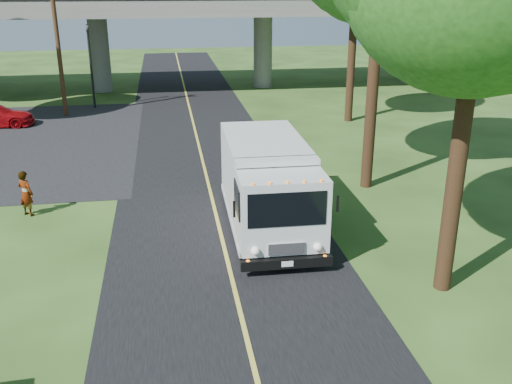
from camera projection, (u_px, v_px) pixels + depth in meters
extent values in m
plane|color=#263F16|center=(244.00, 327.00, 13.52)|extent=(120.00, 120.00, 0.00)
cube|color=black|center=(209.00, 186.00, 22.77)|extent=(7.00, 90.00, 0.02)
cube|color=gold|center=(209.00, 185.00, 22.76)|extent=(0.12, 90.00, 0.01)
cube|color=slate|center=(181.00, 6.00, 41.03)|extent=(50.00, 9.00, 1.20)
cube|color=slate|center=(495.00, 43.00, 45.82)|extent=(4.00, 10.00, 6.00)
cylinder|color=slate|center=(100.00, 54.00, 41.28)|extent=(1.40, 1.40, 5.40)
cylinder|color=slate|center=(263.00, 51.00, 43.08)|extent=(1.40, 1.40, 5.40)
cylinder|color=slate|center=(413.00, 48.00, 44.88)|extent=(1.40, 1.40, 5.40)
cylinder|color=black|center=(91.00, 67.00, 35.77)|extent=(0.14, 0.14, 5.20)
imported|color=black|center=(88.00, 34.00, 35.07)|extent=(0.18, 0.22, 1.10)
cylinder|color=#472D19|center=(57.00, 39.00, 33.03)|extent=(0.26, 0.26, 9.00)
cylinder|color=#382314|center=(458.00, 163.00, 14.05)|extent=(0.44, 0.44, 7.00)
cylinder|color=#382314|center=(373.00, 90.00, 21.43)|extent=(0.44, 0.44, 7.70)
cylinder|color=#382314|center=(351.00, 63.00, 32.21)|extent=(0.44, 0.44, 6.65)
cube|color=silver|center=(264.00, 170.00, 19.16)|extent=(2.55, 4.57, 2.31)
cube|color=silver|center=(281.00, 208.00, 16.24)|extent=(2.50, 1.90, 2.11)
cube|color=black|center=(287.00, 209.00, 15.29)|extent=(2.16, 0.12, 0.98)
cube|color=black|center=(287.00, 263.00, 15.74)|extent=(2.57, 0.23, 0.29)
cube|color=silver|center=(265.00, 214.00, 19.28)|extent=(2.58, 6.01, 0.19)
cylinder|color=black|center=(244.00, 244.00, 16.70)|extent=(0.30, 0.93, 0.93)
cylinder|color=black|center=(314.00, 240.00, 16.98)|extent=(0.30, 0.93, 0.93)
cylinder|color=black|center=(229.00, 193.00, 20.70)|extent=(0.30, 0.93, 0.93)
cylinder|color=black|center=(286.00, 190.00, 20.98)|extent=(0.30, 0.93, 0.93)
imported|color=gray|center=(26.00, 193.00, 19.68)|extent=(0.71, 0.65, 1.62)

